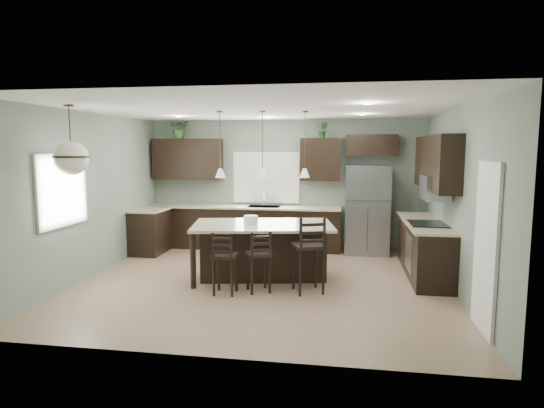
{
  "coord_description": "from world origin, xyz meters",
  "views": [
    {
      "loc": [
        1.3,
        -7.15,
        2.19
      ],
      "look_at": [
        0.1,
        0.4,
        1.25
      ],
      "focal_mm": 30.0,
      "sensor_mm": 36.0,
      "label": 1
    }
  ],
  "objects_px": {
    "serving_dish": "(251,220)",
    "refrigerator": "(367,209)",
    "bar_stool_left": "(225,263)",
    "bar_stool_right": "(308,254)",
    "kitchen_island": "(263,251)",
    "plant_back_left": "(180,128)",
    "bar_stool_center": "(259,261)"
  },
  "relations": [
    {
      "from": "serving_dish",
      "to": "refrigerator",
      "type": "bearing_deg",
      "value": 47.06
    },
    {
      "from": "bar_stool_left",
      "to": "bar_stool_right",
      "type": "xyz_separation_m",
      "value": [
        1.23,
        0.28,
        0.11
      ]
    },
    {
      "from": "kitchen_island",
      "to": "plant_back_left",
      "type": "distance_m",
      "value": 3.88
    },
    {
      "from": "kitchen_island",
      "to": "bar_stool_center",
      "type": "relative_size",
      "value": 2.4
    },
    {
      "from": "kitchen_island",
      "to": "bar_stool_right",
      "type": "height_order",
      "value": "bar_stool_right"
    },
    {
      "from": "refrigerator",
      "to": "kitchen_island",
      "type": "relative_size",
      "value": 0.8
    },
    {
      "from": "bar_stool_right",
      "to": "kitchen_island",
      "type": "bearing_deg",
      "value": 118.99
    },
    {
      "from": "refrigerator",
      "to": "kitchen_island",
      "type": "height_order",
      "value": "refrigerator"
    },
    {
      "from": "kitchen_island",
      "to": "bar_stool_left",
      "type": "distance_m",
      "value": 1.04
    },
    {
      "from": "bar_stool_center",
      "to": "plant_back_left",
      "type": "relative_size",
      "value": 2.05
    },
    {
      "from": "bar_stool_right",
      "to": "serving_dish",
      "type": "bearing_deg",
      "value": 126.21
    },
    {
      "from": "refrigerator",
      "to": "bar_stool_center",
      "type": "relative_size",
      "value": 1.91
    },
    {
      "from": "serving_dish",
      "to": "plant_back_left",
      "type": "xyz_separation_m",
      "value": [
        -2.07,
        2.31,
        1.64
      ]
    },
    {
      "from": "serving_dish",
      "to": "bar_stool_center",
      "type": "relative_size",
      "value": 0.25
    },
    {
      "from": "refrigerator",
      "to": "bar_stool_center",
      "type": "distance_m",
      "value": 3.43
    },
    {
      "from": "bar_stool_center",
      "to": "bar_stool_right",
      "type": "relative_size",
      "value": 0.81
    },
    {
      "from": "bar_stool_left",
      "to": "plant_back_left",
      "type": "bearing_deg",
      "value": 119.88
    },
    {
      "from": "plant_back_left",
      "to": "bar_stool_right",
      "type": "bearing_deg",
      "value": -43.67
    },
    {
      "from": "bar_stool_left",
      "to": "plant_back_left",
      "type": "distance_m",
      "value": 4.31
    },
    {
      "from": "serving_dish",
      "to": "bar_stool_right",
      "type": "bearing_deg",
      "value": -32.17
    },
    {
      "from": "kitchen_island",
      "to": "bar_stool_right",
      "type": "xyz_separation_m",
      "value": [
        0.83,
        -0.68,
        0.13
      ]
    },
    {
      "from": "serving_dish",
      "to": "bar_stool_right",
      "type": "distance_m",
      "value": 1.27
    },
    {
      "from": "kitchen_island",
      "to": "bar_stool_left",
      "type": "bearing_deg",
      "value": -122.69
    },
    {
      "from": "refrigerator",
      "to": "kitchen_island",
      "type": "distance_m",
      "value": 2.85
    },
    {
      "from": "kitchen_island",
      "to": "bar_stool_left",
      "type": "relative_size",
      "value": 2.41
    },
    {
      "from": "serving_dish",
      "to": "plant_back_left",
      "type": "relative_size",
      "value": 0.51
    },
    {
      "from": "bar_stool_right",
      "to": "plant_back_left",
      "type": "relative_size",
      "value": 2.52
    },
    {
      "from": "kitchen_island",
      "to": "serving_dish",
      "type": "relative_size",
      "value": 9.67
    },
    {
      "from": "refrigerator",
      "to": "serving_dish",
      "type": "relative_size",
      "value": 7.71
    },
    {
      "from": "kitchen_island",
      "to": "bar_stool_center",
      "type": "height_order",
      "value": "bar_stool_center"
    },
    {
      "from": "bar_stool_center",
      "to": "plant_back_left",
      "type": "bearing_deg",
      "value": 102.75
    },
    {
      "from": "refrigerator",
      "to": "bar_stool_center",
      "type": "bearing_deg",
      "value": -120.97
    }
  ]
}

